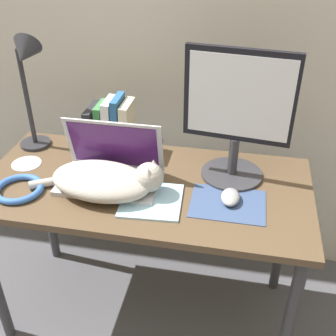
# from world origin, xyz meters

# --- Properties ---
(desk) EXTENTS (1.26, 0.60, 0.72)m
(desk) POSITION_xyz_m (0.00, 0.30, 0.64)
(desk) COLOR brown
(desk) RESTS_ON ground_plane
(laptop) EXTENTS (0.38, 0.23, 0.24)m
(laptop) POSITION_xyz_m (-0.13, 0.29, 0.77)
(laptop) COLOR #B7B7BC
(laptop) RESTS_ON desk
(cat) EXTENTS (0.51, 0.26, 0.13)m
(cat) POSITION_xyz_m (-0.12, 0.22, 0.78)
(cat) COLOR #B2ADA3
(cat) RESTS_ON desk
(external_monitor) EXTENTS (0.40, 0.24, 0.50)m
(external_monitor) POSITION_xyz_m (0.32, 0.42, 0.99)
(external_monitor) COLOR #333338
(external_monitor) RESTS_ON desk
(mousepad) EXTENTS (0.26, 0.20, 0.00)m
(mousepad) POSITION_xyz_m (0.32, 0.23, 0.72)
(mousepad) COLOR #384C75
(mousepad) RESTS_ON desk
(computer_mouse) EXTENTS (0.07, 0.10, 0.03)m
(computer_mouse) POSITION_xyz_m (0.33, 0.25, 0.74)
(computer_mouse) COLOR #99999E
(computer_mouse) RESTS_ON mousepad
(book_row) EXTENTS (0.18, 0.15, 0.25)m
(book_row) POSITION_xyz_m (-0.19, 0.51, 0.84)
(book_row) COLOR #232328
(book_row) RESTS_ON desk
(desk_lamp) EXTENTS (0.17, 0.17, 0.50)m
(desk_lamp) POSITION_xyz_m (-0.50, 0.47, 1.06)
(desk_lamp) COLOR #28282D
(desk_lamp) RESTS_ON desk
(cable_coil) EXTENTS (0.18, 0.18, 0.02)m
(cable_coil) POSITION_xyz_m (-0.44, 0.16, 0.73)
(cable_coil) COLOR blue
(cable_coil) RESTS_ON desk
(notepad) EXTENTS (0.23, 0.23, 0.01)m
(notepad) POSITION_xyz_m (0.05, 0.20, 0.73)
(notepad) COLOR #99C6E0
(notepad) RESTS_ON desk
(webcam) EXTENTS (0.04, 0.04, 0.07)m
(webcam) POSITION_xyz_m (0.00, 0.55, 0.77)
(webcam) COLOR #232328
(webcam) RESTS_ON desk
(cd_disc) EXTENTS (0.12, 0.12, 0.00)m
(cd_disc) POSITION_xyz_m (-0.51, 0.34, 0.72)
(cd_disc) COLOR silver
(cd_disc) RESTS_ON desk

